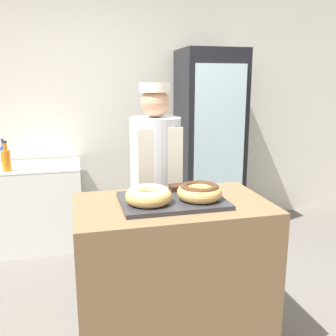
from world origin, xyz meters
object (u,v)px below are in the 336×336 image
(brownie_back_left, at_px, (154,189))
(beverage_fridge, at_px, (209,144))
(baker_person, at_px, (156,186))
(bottle_blue, at_px, (4,154))
(donut_light_glaze, at_px, (149,195))
(donut_chocolate_glaze, at_px, (200,191))
(brownie_back_right, at_px, (178,188))
(serving_tray, at_px, (172,200))
(chest_freezer, at_px, (28,206))
(bottle_orange, at_px, (6,160))

(brownie_back_left, xyz_separation_m, beverage_fridge, (0.95, 1.61, -0.01))
(baker_person, height_order, bottle_blue, baker_person)
(donut_light_glaze, relative_size, donut_chocolate_glaze, 1.00)
(donut_chocolate_glaze, relative_size, brownie_back_right, 2.81)
(serving_tray, bearing_deg, chest_freezer, 119.52)
(chest_freezer, relative_size, bottle_blue, 4.19)
(donut_light_glaze, bearing_deg, brownie_back_left, 70.85)
(brownie_back_left, relative_size, bottle_orange, 0.33)
(brownie_back_left, relative_size, bottle_blue, 0.37)
(bottle_blue, bearing_deg, donut_chocolate_glaze, -55.62)
(baker_person, distance_m, chest_freezer, 1.57)
(chest_freezer, relative_size, bottle_orange, 3.70)
(beverage_fridge, relative_size, chest_freezer, 1.89)
(brownie_back_left, bearing_deg, baker_person, 76.54)
(donut_light_glaze, height_order, baker_person, baker_person)
(serving_tray, xyz_separation_m, baker_person, (0.05, 0.69, -0.11))
(brownie_back_left, distance_m, baker_person, 0.57)
(donut_light_glaze, xyz_separation_m, beverage_fridge, (1.02, 1.82, -0.04))
(donut_light_glaze, bearing_deg, baker_person, 74.92)
(brownie_back_left, bearing_deg, bottle_blue, 122.60)
(serving_tray, distance_m, brownie_back_left, 0.18)
(donut_chocolate_glaze, height_order, bottle_orange, bottle_orange)
(chest_freezer, distance_m, bottle_blue, 0.57)
(donut_light_glaze, distance_m, bottle_orange, 1.90)
(donut_chocolate_glaze, relative_size, bottle_orange, 0.92)
(donut_light_glaze, xyz_separation_m, bottle_orange, (-0.99, 1.62, -0.08))
(donut_chocolate_glaze, height_order, chest_freezer, donut_chocolate_glaze)
(baker_person, relative_size, bottle_orange, 5.81)
(donut_light_glaze, bearing_deg, chest_freezer, 115.19)
(bottle_blue, distance_m, bottle_orange, 0.38)
(serving_tray, distance_m, baker_person, 0.70)
(bottle_blue, bearing_deg, baker_person, -44.52)
(serving_tray, height_order, donut_chocolate_glaze, donut_chocolate_glaze)
(bottle_blue, bearing_deg, chest_freezer, -38.27)
(bottle_orange, bearing_deg, chest_freezer, 57.36)
(donut_chocolate_glaze, bearing_deg, bottle_blue, 124.38)
(donut_chocolate_glaze, relative_size, brownie_back_left, 2.81)
(chest_freezer, bearing_deg, beverage_fridge, -0.20)
(bottle_orange, bearing_deg, serving_tray, -54.27)
(brownie_back_right, distance_m, baker_person, 0.55)
(serving_tray, relative_size, bottle_blue, 2.39)
(brownie_back_right, xyz_separation_m, beverage_fridge, (0.80, 1.61, -0.01))
(baker_person, bearing_deg, chest_freezer, 134.38)
(donut_chocolate_glaze, bearing_deg, brownie_back_right, 109.15)
(brownie_back_left, relative_size, chest_freezer, 0.09)
(beverage_fridge, distance_m, bottle_orange, 2.01)
(bottle_blue, xyz_separation_m, bottle_orange, (0.08, -0.37, 0.01))
(donut_light_glaze, bearing_deg, bottle_blue, 118.23)
(chest_freezer, bearing_deg, bottle_blue, 141.73)
(donut_light_glaze, height_order, donut_chocolate_glaze, same)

